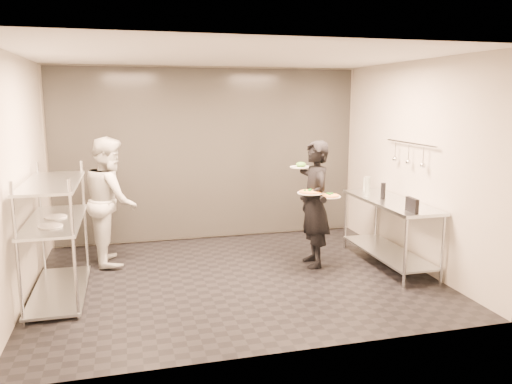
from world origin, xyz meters
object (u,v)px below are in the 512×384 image
object	(u,v)px
salad_plate	(301,166)
bottle_dark	(383,191)
chef	(111,200)
prep_counter	(389,221)
pizza_plate_near	(310,192)
pizza_plate_far	(329,196)
bottle_clear	(365,184)
bottle_green	(368,186)
pos_monitor	(412,205)
pass_rack	(55,232)
waiter	(314,204)

from	to	relation	value
salad_plate	bottle_dark	distance (m)	1.19
chef	prep_counter	bearing A→B (deg)	-112.30
pizza_plate_near	pizza_plate_far	distance (m)	0.27
chef	pizza_plate_near	world-z (taller)	chef
salad_plate	bottle_clear	distance (m)	1.23
pizza_plate_far	bottle_dark	size ratio (longest dim) A/B	1.31
bottle_green	bottle_clear	world-z (taller)	bottle_green
pos_monitor	bottle_green	distance (m)	1.08
bottle_clear	bottle_dark	bearing A→B (deg)	-96.80
chef	pizza_plate_near	distance (m)	2.78
chef	bottle_clear	bearing A→B (deg)	-100.44
pass_rack	chef	xyz separation A→B (m)	(0.60, 1.10, 0.12)
chef	pizza_plate_far	xyz separation A→B (m)	(2.83, -1.09, 0.13)
pizza_plate_near	pos_monitor	size ratio (longest dim) A/B	1.37
pizza_plate_near	bottle_green	world-z (taller)	bottle_green
pizza_plate_far	bottle_dark	distance (m)	0.84
waiter	bottle_green	world-z (taller)	waiter
bottle_green	pass_rack	bearing A→B (deg)	-175.06
pizza_plate_far	bottle_dark	bearing A→B (deg)	6.25
bottle_green	bottle_clear	bearing A→B (deg)	66.97
pass_rack	waiter	size ratio (longest dim) A/B	0.92
chef	pizza_plate_far	size ratio (longest dim) A/B	5.97
pizza_plate_near	pizza_plate_far	bearing A→B (deg)	-9.57
prep_counter	pos_monitor	world-z (taller)	pos_monitor
pizza_plate_near	pizza_plate_far	world-z (taller)	pizza_plate_near
pizza_plate_far	pos_monitor	bearing A→B (deg)	-42.83
chef	pass_rack	bearing A→B (deg)	145.33
pizza_plate_far	bottle_green	bearing A→B (deg)	25.50
chef	bottle_dark	distance (m)	3.80
waiter	salad_plate	xyz separation A→B (m)	(-0.11, 0.27, 0.50)
pizza_plate_far	bottle_clear	distance (m)	1.22
prep_counter	waiter	world-z (taller)	waiter
pizza_plate_near	bottle_dark	distance (m)	1.10
pos_monitor	bottle_green	size ratio (longest dim) A/B	0.89
pizza_plate_far	pos_monitor	xyz separation A→B (m)	(0.78, -0.73, -0.01)
pizza_plate_near	salad_plate	xyz separation A→B (m)	(0.03, 0.46, 0.29)
salad_plate	bottle_green	world-z (taller)	salad_plate
pizza_plate_far	waiter	bearing A→B (deg)	116.52
bottle_clear	chef	bearing A→B (deg)	175.53
chef	bottle_green	distance (m)	3.64
chef	bottle_green	bearing A→B (deg)	-107.66
pass_rack	chef	distance (m)	1.26
pizza_plate_near	prep_counter	bearing A→B (deg)	-2.47
bottle_dark	pos_monitor	bearing A→B (deg)	-93.80
prep_counter	pizza_plate_near	bearing A→B (deg)	177.53
waiter	pizza_plate_far	size ratio (longest dim) A/B	5.82
salad_plate	pizza_plate_far	bearing A→B (deg)	-66.16
pos_monitor	pass_rack	bearing A→B (deg)	172.83
salad_plate	bottle_green	size ratio (longest dim) A/B	1.11
pass_rack	pos_monitor	world-z (taller)	pass_rack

